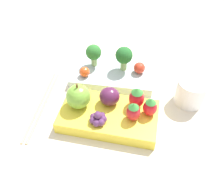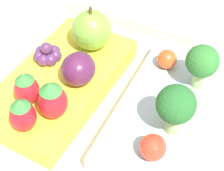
{
  "view_description": "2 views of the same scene",
  "coord_description": "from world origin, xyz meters",
  "px_view_note": "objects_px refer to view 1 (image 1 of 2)",
  "views": [
    {
      "loc": [
        0.03,
        -0.4,
        0.42
      ],
      "look_at": [
        0.0,
        0.0,
        0.04
      ],
      "focal_mm": 40.0,
      "sensor_mm": 36.0,
      "label": 1
    },
    {
      "loc": [
        0.27,
        0.1,
        0.35
      ],
      "look_at": [
        0.0,
        0.0,
        0.04
      ],
      "focal_mm": 60.0,
      "sensor_mm": 36.0,
      "label": 2
    }
  ],
  "objects_px": {
    "bento_box_fruit": "(111,116)",
    "chopsticks_pair": "(42,104)",
    "broccoli_floret_1": "(94,53)",
    "apple": "(78,96)",
    "broccoli_floret_0": "(124,56)",
    "bento_box_savoury": "(113,74)",
    "cherry_tomato_1": "(85,72)",
    "strawberry_1": "(133,112)",
    "grape_cluster": "(98,118)",
    "cherry_tomato_0": "(139,68)",
    "plum": "(108,96)",
    "strawberry_0": "(150,107)",
    "drinking_cup": "(191,91)",
    "strawberry_2": "(137,98)"
  },
  "relations": [
    {
      "from": "bento_box_fruit",
      "to": "chopsticks_pair",
      "type": "height_order",
      "value": "bento_box_fruit"
    },
    {
      "from": "broccoli_floret_1",
      "to": "apple",
      "type": "bearing_deg",
      "value": -96.06
    },
    {
      "from": "broccoli_floret_0",
      "to": "bento_box_savoury",
      "type": "bearing_deg",
      "value": -160.42
    },
    {
      "from": "bento_box_savoury",
      "to": "chopsticks_pair",
      "type": "distance_m",
      "value": 0.19
    },
    {
      "from": "bento_box_fruit",
      "to": "cherry_tomato_1",
      "type": "relative_size",
      "value": 8.85
    },
    {
      "from": "broccoli_floret_0",
      "to": "broccoli_floret_1",
      "type": "height_order",
      "value": "broccoli_floret_0"
    },
    {
      "from": "cherry_tomato_1",
      "to": "strawberry_1",
      "type": "bearing_deg",
      "value": -48.08
    },
    {
      "from": "apple",
      "to": "grape_cluster",
      "type": "bearing_deg",
      "value": -42.89
    },
    {
      "from": "broccoli_floret_1",
      "to": "strawberry_1",
      "type": "distance_m",
      "value": 0.2
    },
    {
      "from": "cherry_tomato_0",
      "to": "plum",
      "type": "xyz_separation_m",
      "value": [
        -0.07,
        -0.11,
        0.01
      ]
    },
    {
      "from": "cherry_tomato_0",
      "to": "bento_box_fruit",
      "type": "bearing_deg",
      "value": -113.86
    },
    {
      "from": "bento_box_savoury",
      "to": "apple",
      "type": "distance_m",
      "value": 0.14
    },
    {
      "from": "bento_box_savoury",
      "to": "bento_box_fruit",
      "type": "relative_size",
      "value": 0.97
    },
    {
      "from": "broccoli_floret_0",
      "to": "strawberry_0",
      "type": "relative_size",
      "value": 1.45
    },
    {
      "from": "broccoli_floret_0",
      "to": "plum",
      "type": "distance_m",
      "value": 0.12
    },
    {
      "from": "drinking_cup",
      "to": "bento_box_savoury",
      "type": "bearing_deg",
      "value": 158.89
    },
    {
      "from": "broccoli_floret_1",
      "to": "strawberry_0",
      "type": "xyz_separation_m",
      "value": [
        0.13,
        -0.16,
        -0.01
      ]
    },
    {
      "from": "strawberry_0",
      "to": "broccoli_floret_1",
      "type": "bearing_deg",
      "value": 129.87
    },
    {
      "from": "plum",
      "to": "cherry_tomato_0",
      "type": "bearing_deg",
      "value": 58.24
    },
    {
      "from": "apple",
      "to": "chopsticks_pair",
      "type": "distance_m",
      "value": 0.11
    },
    {
      "from": "chopsticks_pair",
      "to": "broccoli_floret_0",
      "type": "bearing_deg",
      "value": 31.94
    },
    {
      "from": "strawberry_2",
      "to": "bento_box_fruit",
      "type": "bearing_deg",
      "value": -157.11
    },
    {
      "from": "strawberry_1",
      "to": "grape_cluster",
      "type": "xyz_separation_m",
      "value": [
        -0.07,
        -0.01,
        -0.01
      ]
    },
    {
      "from": "bento_box_savoury",
      "to": "broccoli_floret_0",
      "type": "xyz_separation_m",
      "value": [
        0.03,
        0.01,
        0.05
      ]
    },
    {
      "from": "bento_box_savoury",
      "to": "bento_box_fruit",
      "type": "bearing_deg",
      "value": -88.3
    },
    {
      "from": "cherry_tomato_1",
      "to": "strawberry_0",
      "type": "xyz_separation_m",
      "value": [
        0.15,
        -0.11,
        0.01
      ]
    },
    {
      "from": "broccoli_floret_0",
      "to": "grape_cluster",
      "type": "bearing_deg",
      "value": -104.73
    },
    {
      "from": "bento_box_fruit",
      "to": "grape_cluster",
      "type": "distance_m",
      "value": 0.04
    },
    {
      "from": "strawberry_0",
      "to": "drinking_cup",
      "type": "bearing_deg",
      "value": 35.57
    },
    {
      "from": "drinking_cup",
      "to": "apple",
      "type": "bearing_deg",
      "value": -167.58
    },
    {
      "from": "broccoli_floret_0",
      "to": "cherry_tomato_1",
      "type": "xyz_separation_m",
      "value": [
        -0.09,
        -0.03,
        -0.03
      ]
    },
    {
      "from": "apple",
      "to": "chopsticks_pair",
      "type": "height_order",
      "value": "apple"
    },
    {
      "from": "bento_box_savoury",
      "to": "broccoli_floret_1",
      "type": "height_order",
      "value": "broccoli_floret_1"
    },
    {
      "from": "bento_box_savoury",
      "to": "drinking_cup",
      "type": "distance_m",
      "value": 0.19
    },
    {
      "from": "grape_cluster",
      "to": "plum",
      "type": "bearing_deg",
      "value": 73.2
    },
    {
      "from": "plum",
      "to": "apple",
      "type": "bearing_deg",
      "value": -170.11
    },
    {
      "from": "broccoli_floret_1",
      "to": "grape_cluster",
      "type": "xyz_separation_m",
      "value": [
        0.03,
        -0.18,
        -0.02
      ]
    },
    {
      "from": "apple",
      "to": "strawberry_1",
      "type": "distance_m",
      "value": 0.12
    },
    {
      "from": "bento_box_savoury",
      "to": "cherry_tomato_0",
      "type": "height_order",
      "value": "cherry_tomato_0"
    },
    {
      "from": "broccoli_floret_0",
      "to": "apple",
      "type": "relative_size",
      "value": 1.05
    },
    {
      "from": "bento_box_savoury",
      "to": "drinking_cup",
      "type": "xyz_separation_m",
      "value": [
        0.18,
        -0.07,
        0.02
      ]
    },
    {
      "from": "cherry_tomato_1",
      "to": "strawberry_0",
      "type": "relative_size",
      "value": 0.56
    },
    {
      "from": "plum",
      "to": "chopsticks_pair",
      "type": "bearing_deg",
      "value": 176.94
    },
    {
      "from": "broccoli_floret_1",
      "to": "plum",
      "type": "bearing_deg",
      "value": -71.21
    },
    {
      "from": "broccoli_floret_0",
      "to": "grape_cluster",
      "type": "relative_size",
      "value": 1.78
    },
    {
      "from": "bento_box_fruit",
      "to": "chopsticks_pair",
      "type": "distance_m",
      "value": 0.16
    },
    {
      "from": "broccoli_floret_1",
      "to": "cherry_tomato_1",
      "type": "relative_size",
      "value": 2.4
    },
    {
      "from": "apple",
      "to": "chopsticks_pair",
      "type": "relative_size",
      "value": 0.29
    },
    {
      "from": "cherry_tomato_1",
      "to": "strawberry_0",
      "type": "bearing_deg",
      "value": -37.48
    },
    {
      "from": "grape_cluster",
      "to": "cherry_tomato_1",
      "type": "bearing_deg",
      "value": 108.49
    }
  ]
}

